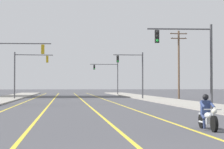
{
  "coord_description": "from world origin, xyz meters",
  "views": [
    {
      "loc": [
        -1.87,
        -8.84,
        1.8
      ],
      "look_at": [
        1.56,
        22.5,
        2.62
      ],
      "focal_mm": 68.98,
      "sensor_mm": 36.0,
      "label": 1
    }
  ],
  "objects": [
    {
      "name": "lane_stripe_left",
      "position": [
        -3.35,
        45.0,
        0.0
      ],
      "size": [
        0.16,
        100.0,
        0.01
      ],
      "primitive_type": "cube",
      "color": "yellow",
      "rests_on": "ground"
    },
    {
      "name": "lane_stripe_far_left",
      "position": [
        -6.28,
        45.0,
        0.0
      ],
      "size": [
        0.16,
        100.0,
        0.01
      ],
      "primitive_type": "cube",
      "color": "yellow",
      "rests_on": "ground"
    },
    {
      "name": "traffic_signal_near_right",
      "position": [
        7.21,
        20.97,
        4.09
      ],
      "size": [
        4.69,
        0.43,
        6.2
      ],
      "color": "#47474C",
      "rests_on": "ground"
    },
    {
      "name": "traffic_signal_near_left",
      "position": [
        -6.94,
        33.09,
        4.13
      ],
      "size": [
        5.36,
        0.45,
        6.2
      ],
      "color": "#47474C",
      "rests_on": "ground"
    },
    {
      "name": "lane_stripe_center",
      "position": [
        0.27,
        45.0,
        0.0
      ],
      "size": [
        0.16,
        100.0,
        0.01
      ],
      "primitive_type": "cube",
      "color": "yellow",
      "rests_on": "ground"
    },
    {
      "name": "lane_stripe_right",
      "position": [
        3.28,
        45.0,
        0.0
      ],
      "size": [
        0.16,
        100.0,
        0.01
      ],
      "primitive_type": "cube",
      "color": "yellow",
      "rests_on": "ground"
    },
    {
      "name": "traffic_signal_mid_left",
      "position": [
        -6.99,
        48.32,
        4.11
      ],
      "size": [
        5.04,
        0.57,
        6.2
      ],
      "color": "#47474C",
      "rests_on": "ground"
    },
    {
      "name": "traffic_signal_mid_right",
      "position": [
        7.2,
        47.04,
        4.04
      ],
      "size": [
        3.98,
        0.37,
        6.2
      ],
      "color": "#47474C",
      "rests_on": "ground"
    },
    {
      "name": "sidewalk_kerb_right",
      "position": [
        9.89,
        40.0,
        0.07
      ],
      "size": [
        4.4,
        110.0,
        0.14
      ],
      "primitive_type": "cube",
      "color": "#9E998E",
      "rests_on": "ground"
    },
    {
      "name": "utility_pole_right_far",
      "position": [
        13.61,
        48.56,
        5.06
      ],
      "size": [
        2.4,
        0.26,
        9.33
      ],
      "color": "brown",
      "rests_on": "ground"
    },
    {
      "name": "motorcycle_with_rider",
      "position": [
        3.89,
        8.16,
        0.59
      ],
      "size": [
        0.7,
        2.19,
        1.46
      ],
      "color": "black",
      "rests_on": "ground"
    },
    {
      "name": "traffic_signal_far_right",
      "position": [
        6.56,
        72.39,
        4.13
      ],
      "size": [
        5.38,
        0.52,
        6.2
      ],
      "color": "#47474C",
      "rests_on": "ground"
    }
  ]
}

